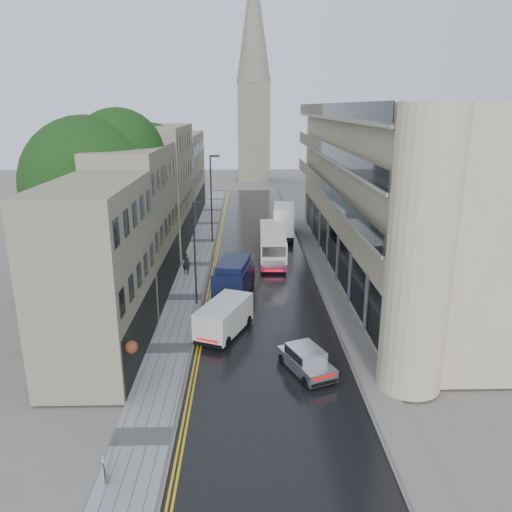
{
  "coord_description": "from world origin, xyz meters",
  "views": [
    {
      "loc": [
        -1.36,
        -16.07,
        13.9
      ],
      "look_at": [
        -0.56,
        18.0,
        3.68
      ],
      "focal_mm": 35.0,
      "sensor_mm": 36.0,
      "label": 1
    }
  ],
  "objects_px": {
    "cream_bus": "(262,253)",
    "lamp_post_near": "(195,254)",
    "tree_far": "(134,188)",
    "white_van": "(199,326)",
    "lamp_post_far": "(211,200)",
    "pedestrian": "(186,263)",
    "estate_sign": "(104,470)",
    "navy_van": "(215,284)",
    "silver_hatchback": "(306,374)",
    "tree_near": "(92,206)",
    "white_lorry": "(275,224)"
  },
  "relations": [
    {
      "from": "cream_bus",
      "to": "silver_hatchback",
      "type": "bearing_deg",
      "value": -83.9
    },
    {
      "from": "cream_bus",
      "to": "lamp_post_near",
      "type": "distance_m",
      "value": 10.44
    },
    {
      "from": "silver_hatchback",
      "to": "estate_sign",
      "type": "bearing_deg",
      "value": -165.06
    },
    {
      "from": "cream_bus",
      "to": "lamp_post_near",
      "type": "xyz_separation_m",
      "value": [
        -5.05,
        -8.8,
        2.48
      ]
    },
    {
      "from": "white_lorry",
      "to": "tree_near",
      "type": "bearing_deg",
      "value": -127.44
    },
    {
      "from": "silver_hatchback",
      "to": "pedestrian",
      "type": "relative_size",
      "value": 1.97
    },
    {
      "from": "pedestrian",
      "to": "estate_sign",
      "type": "bearing_deg",
      "value": 114.02
    },
    {
      "from": "tree_far",
      "to": "lamp_post_far",
      "type": "relative_size",
      "value": 1.38
    },
    {
      "from": "estate_sign",
      "to": "white_van",
      "type": "bearing_deg",
      "value": 57.76
    },
    {
      "from": "tree_far",
      "to": "white_lorry",
      "type": "xyz_separation_m",
      "value": [
        14.05,
        2.82,
        -4.35
      ]
    },
    {
      "from": "tree_near",
      "to": "navy_van",
      "type": "xyz_separation_m",
      "value": [
        8.93,
        -1.85,
        -5.46
      ]
    },
    {
      "from": "tree_far",
      "to": "silver_hatchback",
      "type": "relative_size",
      "value": 3.28
    },
    {
      "from": "silver_hatchback",
      "to": "pedestrian",
      "type": "height_order",
      "value": "pedestrian"
    },
    {
      "from": "cream_bus",
      "to": "lamp_post_near",
      "type": "relative_size",
      "value": 1.33
    },
    {
      "from": "white_van",
      "to": "navy_van",
      "type": "relative_size",
      "value": 0.83
    },
    {
      "from": "pedestrian",
      "to": "white_lorry",
      "type": "bearing_deg",
      "value": -101.53
    },
    {
      "from": "estate_sign",
      "to": "tree_near",
      "type": "bearing_deg",
      "value": 86.01
    },
    {
      "from": "lamp_post_near",
      "to": "pedestrian",
      "type": "bearing_deg",
      "value": 114.52
    },
    {
      "from": "silver_hatchback",
      "to": "pedestrian",
      "type": "bearing_deg",
      "value": 91.43
    },
    {
      "from": "lamp_post_near",
      "to": "lamp_post_far",
      "type": "xyz_separation_m",
      "value": [
        0.09,
        17.52,
        0.76
      ]
    },
    {
      "from": "tree_far",
      "to": "lamp_post_near",
      "type": "xyz_separation_m",
      "value": [
        7.3,
        -15.11,
        -2.36
      ]
    },
    {
      "from": "tree_far",
      "to": "navy_van",
      "type": "distance_m",
      "value": 17.82
    },
    {
      "from": "white_lorry",
      "to": "estate_sign",
      "type": "xyz_separation_m",
      "value": [
        -8.66,
        -35.84,
        -1.3
      ]
    },
    {
      "from": "lamp_post_far",
      "to": "estate_sign",
      "type": "bearing_deg",
      "value": -103.12
    },
    {
      "from": "silver_hatchback",
      "to": "pedestrian",
      "type": "xyz_separation_m",
      "value": [
        -8.15,
        18.06,
        0.35
      ]
    },
    {
      "from": "tree_far",
      "to": "white_van",
      "type": "distance_m",
      "value": 23.2
    },
    {
      "from": "silver_hatchback",
      "to": "white_van",
      "type": "relative_size",
      "value": 0.79
    },
    {
      "from": "tree_near",
      "to": "lamp_post_near",
      "type": "relative_size",
      "value": 1.85
    },
    {
      "from": "cream_bus",
      "to": "silver_hatchback",
      "type": "xyz_separation_m",
      "value": [
        1.61,
        -20.07,
        -0.65
      ]
    },
    {
      "from": "white_van",
      "to": "lamp_post_far",
      "type": "xyz_separation_m",
      "value": [
        -0.6,
        23.57,
        3.53
      ]
    },
    {
      "from": "tree_far",
      "to": "navy_van",
      "type": "xyz_separation_m",
      "value": [
        8.63,
        -14.85,
        -4.74
      ]
    },
    {
      "from": "cream_bus",
      "to": "estate_sign",
      "type": "relative_size",
      "value": 11.0
    },
    {
      "from": "lamp_post_far",
      "to": "white_lorry",
      "type": "bearing_deg",
      "value": -6.33
    },
    {
      "from": "navy_van",
      "to": "lamp_post_far",
      "type": "xyz_separation_m",
      "value": [
        -1.25,
        17.26,
        3.14
      ]
    },
    {
      "from": "silver_hatchback",
      "to": "white_van",
      "type": "bearing_deg",
      "value": 115.94
    },
    {
      "from": "lamp_post_near",
      "to": "estate_sign",
      "type": "xyz_separation_m",
      "value": [
        -1.91,
        -17.91,
        -3.29
      ]
    },
    {
      "from": "cream_bus",
      "to": "navy_van",
      "type": "xyz_separation_m",
      "value": [
        -3.71,
        -8.54,
        0.1
      ]
    },
    {
      "from": "navy_van",
      "to": "tree_near",
      "type": "bearing_deg",
      "value": 178.22
    },
    {
      "from": "cream_bus",
      "to": "pedestrian",
      "type": "bearing_deg",
      "value": -161.42
    },
    {
      "from": "navy_van",
      "to": "lamp_post_far",
      "type": "bearing_deg",
      "value": 104.04
    },
    {
      "from": "tree_near",
      "to": "silver_hatchback",
      "type": "relative_size",
      "value": 3.66
    },
    {
      "from": "cream_bus",
      "to": "lamp_post_near",
      "type": "height_order",
      "value": "lamp_post_near"
    },
    {
      "from": "cream_bus",
      "to": "white_lorry",
      "type": "distance_m",
      "value": 9.3
    },
    {
      "from": "silver_hatchback",
      "to": "lamp_post_near",
      "type": "height_order",
      "value": "lamp_post_near"
    },
    {
      "from": "lamp_post_far",
      "to": "tree_far",
      "type": "bearing_deg",
      "value": -171.82
    },
    {
      "from": "lamp_post_far",
      "to": "pedestrian",
      "type": "bearing_deg",
      "value": -108.29
    },
    {
      "from": "cream_bus",
      "to": "estate_sign",
      "type": "bearing_deg",
      "value": -103.08
    },
    {
      "from": "lamp_post_near",
      "to": "estate_sign",
      "type": "relative_size",
      "value": 8.25
    },
    {
      "from": "white_lorry",
      "to": "silver_hatchback",
      "type": "height_order",
      "value": "white_lorry"
    },
    {
      "from": "white_lorry",
      "to": "cream_bus",
      "type": "bearing_deg",
      "value": -95.81
    }
  ]
}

